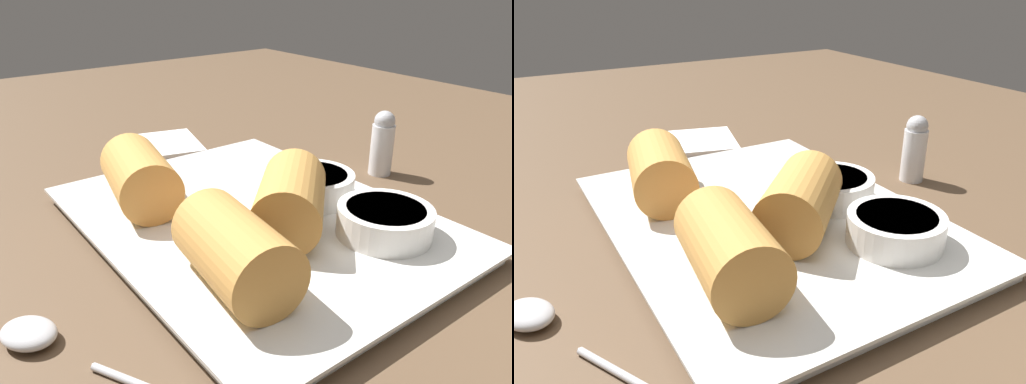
# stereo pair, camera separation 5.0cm
# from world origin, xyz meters

# --- Properties ---
(table_surface) EXTENTS (1.80, 1.40, 0.02)m
(table_surface) POSITION_xyz_m (0.00, 0.00, 0.01)
(table_surface) COLOR brown
(table_surface) RESTS_ON ground
(serving_plate) EXTENTS (0.35, 0.27, 0.01)m
(serving_plate) POSITION_xyz_m (-0.03, 0.00, 0.03)
(serving_plate) COLOR silver
(serving_plate) RESTS_ON table_surface
(roll_front_left) EXTENTS (0.11, 0.08, 0.06)m
(roll_front_left) POSITION_xyz_m (-0.12, -0.07, 0.06)
(roll_front_left) COLOR #D19347
(roll_front_left) RESTS_ON serving_plate
(roll_front_right) EXTENTS (0.11, 0.11, 0.06)m
(roll_front_right) POSITION_xyz_m (0.00, 0.01, 0.06)
(roll_front_right) COLOR #D19347
(roll_front_right) RESTS_ON serving_plate
(roll_back_left) EXTENTS (0.11, 0.07, 0.06)m
(roll_back_left) POSITION_xyz_m (0.04, -0.07, 0.06)
(roll_back_left) COLOR #D19347
(roll_back_left) RESTS_ON serving_plate
(dipping_bowl_near) EXTENTS (0.08, 0.08, 0.03)m
(dipping_bowl_near) POSITION_xyz_m (-0.03, 0.07, 0.05)
(dipping_bowl_near) COLOR white
(dipping_bowl_near) RESTS_ON serving_plate
(dipping_bowl_far) EXTENTS (0.08, 0.08, 0.03)m
(dipping_bowl_far) POSITION_xyz_m (0.06, 0.06, 0.05)
(dipping_bowl_far) COLOR white
(dipping_bowl_far) RESTS_ON serving_plate
(spoon) EXTENTS (0.17, 0.10, 0.01)m
(spoon) POSITION_xyz_m (0.02, -0.20, 0.03)
(spoon) COLOR silver
(spoon) RESTS_ON table_surface
(napkin) EXTENTS (0.12, 0.11, 0.01)m
(napkin) POSITION_xyz_m (-0.29, 0.05, 0.02)
(napkin) COLOR white
(napkin) RESTS_ON table_surface
(salt_shaker) EXTENTS (0.03, 0.03, 0.07)m
(salt_shaker) POSITION_xyz_m (-0.05, 0.20, 0.06)
(salt_shaker) COLOR silver
(salt_shaker) RESTS_ON table_surface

